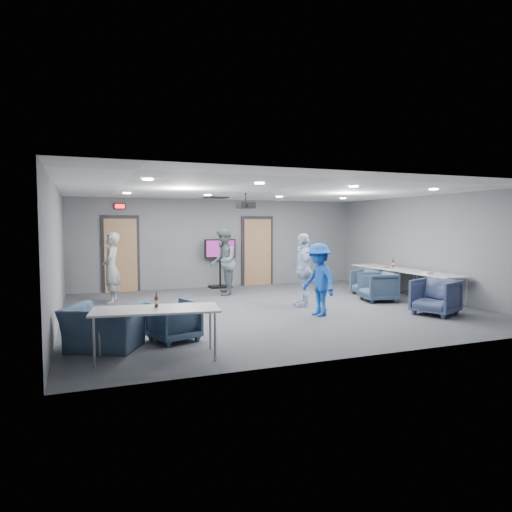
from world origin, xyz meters
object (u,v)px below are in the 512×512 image
object	(u,v)px
bottle_front	(156,302)
projector	(246,205)
person_b	(223,262)
person_c	(303,270)
chair_right_c	(435,297)
table_right_a	(383,268)
chair_front_b	(104,327)
bottle_right	(393,264)
chair_front_a	(173,321)
chair_right_a	(367,282)
table_front_left	(156,312)
tv_stand	(220,260)
person_d	(319,280)
chair_right_b	(378,287)
person_a	(111,268)
table_right_b	(431,275)

from	to	relation	value
bottle_front	projector	world-z (taller)	projector
person_b	person_c	xyz separation A→B (m)	(1.26, -2.35, -0.05)
chair_right_c	table_right_a	xyz separation A→B (m)	(0.99, 3.16, 0.31)
chair_front_b	bottle_right	world-z (taller)	bottle_right
chair_right_c	chair_front_a	bearing A→B (deg)	-111.04
person_b	chair_right_a	xyz separation A→B (m)	(3.77, -1.34, -0.58)
projector	chair_front_a	bearing A→B (deg)	-133.63
table_front_left	tv_stand	xyz separation A→B (m)	(2.98, 6.75, 0.16)
person_b	bottle_front	xyz separation A→B (m)	(-2.64, -5.29, -0.10)
chair_front_a	person_d	bearing A→B (deg)	176.91
chair_right_b	chair_right_c	distance (m)	1.88
person_a	chair_right_c	distance (m)	7.55
person_d	table_right_a	bearing A→B (deg)	117.64
bottle_right	person_d	bearing A→B (deg)	-149.32
chair_front_a	projector	xyz separation A→B (m)	(2.33, 2.89, 2.07)
person_b	bottle_right	size ratio (longest dim) A/B	6.73
tv_stand	person_a	bearing A→B (deg)	-152.73
table_front_left	bottle_right	size ratio (longest dim) A/B	6.96
chair_front_a	projector	bearing A→B (deg)	-148.55
person_b	chair_right_b	bearing A→B (deg)	71.52
chair_right_b	bottle_right	distance (m)	1.71
person_c	table_right_a	distance (m)	3.38
chair_right_a	tv_stand	bearing A→B (deg)	-149.87
person_c	chair_right_c	world-z (taller)	person_c
person_c	table_right_b	xyz separation A→B (m)	(3.16, -0.71, -0.18)
table_right_a	chair_front_a	bearing A→B (deg)	116.44
chair_right_b	table_front_left	distance (m)	6.67
chair_right_a	person_b	bearing A→B (deg)	-131.31
person_b	chair_front_a	world-z (taller)	person_b
person_a	chair_right_a	bearing A→B (deg)	92.33
chair_right_c	projector	world-z (taller)	projector
person_b	table_front_left	size ratio (longest dim) A/B	0.97
chair_front_b	table_front_left	size ratio (longest dim) A/B	0.56
person_d	table_front_left	bearing A→B (deg)	-69.92
person_d	tv_stand	size ratio (longest dim) A/B	1.04
bottle_front	chair_front_a	bearing A→B (deg)	63.99
person_a	person_c	bearing A→B (deg)	75.28
person_c	person_d	world-z (taller)	person_c
person_b	table_right_b	xyz separation A→B (m)	(4.42, -3.06, -0.23)
chair_front_b	table_right_a	xyz separation A→B (m)	(7.77, 3.45, 0.34)
person_c	table_right_b	world-z (taller)	person_c
chair_right_c	chair_front_b	size ratio (longest dim) A/B	0.79
chair_right_a	projector	xyz separation A→B (m)	(-3.68, -0.24, 2.07)
person_d	chair_right_a	world-z (taller)	person_d
person_a	bottle_right	xyz separation A→B (m)	(7.55, -1.06, -0.04)
person_d	tv_stand	distance (m)	4.91
chair_front_a	person_a	bearing A→B (deg)	-99.81
person_a	table_right_a	bearing A→B (deg)	94.50
table_right_a	projector	distance (m)	4.68
chair_front_b	projector	world-z (taller)	projector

